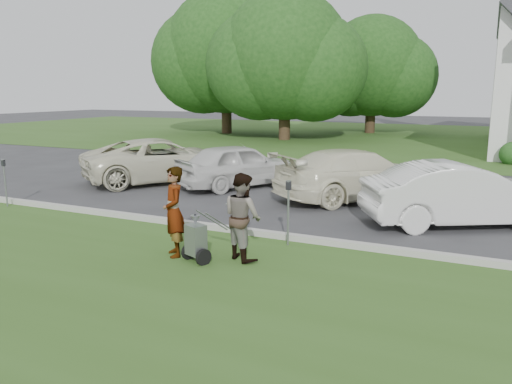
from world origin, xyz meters
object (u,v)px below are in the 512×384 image
Objects in this scene: person_left at (174,213)px; person_right at (243,217)px; striping_cart at (196,241)px; car_c at (357,174)px; parking_meter_far at (5,177)px; car_d at (461,194)px; car_b at (239,165)px; tree_left at (285,62)px; parking_meter_near at (288,205)px; car_a at (162,160)px; tree_far at (226,58)px; tree_back at (372,71)px.

person_left is 1.36m from person_right.
car_c is at bearing 101.01° from striping_cart.
person_right is (1.30, 0.40, -0.04)m from person_left.
parking_meter_far is 0.29× the size of car_d.
car_d reaches higher than car_b.
car_d is (11.71, 3.28, -0.09)m from parking_meter_far.
car_b is (4.85, -16.30, -4.36)m from tree_left.
parking_meter_near is at bearing 106.38° from car_d.
striping_cart is 9.07m from car_a.
tree_left is 24.81m from person_right.
car_d is (10.13, -1.99, -0.01)m from car_a.
parking_meter_near is 1.04× the size of parking_meter_far.
tree_far reaches higher than person_right.
parking_meter_far is (-7.33, 1.74, 0.43)m from striping_cart.
car_b is at bearing -32.70° from person_right.
car_a is 7.13m from car_c.
car_a reaches higher than car_b.
parking_meter_near is 4.59m from car_d.
tree_back reaches higher than parking_meter_far.
car_d is (3.18, 3.31, -0.12)m from parking_meter_near.
parking_meter_far is at bearing -147.98° from person_left.
parking_meter_far is (-6.74, 1.60, -0.03)m from person_left.
parking_meter_near is 0.25× the size of car_a.
striping_cart is 0.68× the size of person_right.
tree_far reaches higher than car_c.
car_b is (3.00, 0.21, -0.03)m from car_a.
car_c reaches higher than parking_meter_near.
person_left is (13.02, -26.39, -4.80)m from tree_far.
parking_meter_far is 12.16m from car_d.
parking_meter_near is 0.32× the size of car_b.
car_a is at bearing 73.28° from parking_meter_far.
parking_meter_far is (-8.53, 0.03, -0.03)m from parking_meter_near.
car_c is (4.13, -0.24, 0.01)m from car_b.
car_d is (3.00, -1.96, 0.01)m from car_c.
tree_back is at bearing -37.77° from car_c.
tree_far is at bearing 10.17° from car_d.
car_d reaches higher than car_c.
striping_cart is at bearing -72.10° from tree_left.
car_a is at bearing -83.59° from tree_left.
car_a is at bearing 40.50° from car_c.
person_right is at bearing -61.15° from tree_far.
car_b is (-3.94, 5.51, -0.14)m from parking_meter_near.
car_a is 1.07× the size of car_c.
tree_left is 7.82× the size of parking_meter_far.
person_left is 0.38× the size of car_d.
parking_meter_near is (14.80, -24.81, -4.81)m from tree_far.
parking_meter_far is at bearing 75.92° from car_d.
parking_meter_near is (1.20, 1.71, 0.46)m from striping_cart.
parking_meter_far is 0.26× the size of car_c.
car_d is at bearing 71.09° from striping_cart.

